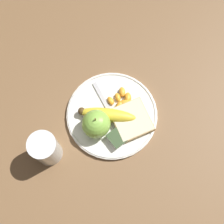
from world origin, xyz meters
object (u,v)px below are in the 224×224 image
Objects in this scene: fork at (111,114)px; apple at (96,124)px; jam_packet at (117,139)px; banana at (106,114)px; plate at (112,115)px; juice_glass at (46,149)px; bread_slice at (131,120)px.

apple is at bearing -71.19° from fork.
apple is at bearing 20.35° from jam_packet.
plate is at bearing -108.63° from banana.
juice_glass is 0.63× the size of fork.
apple is at bearing 104.19° from banana.
bread_slice reaches higher than plate.
apple reaches higher than plate.
juice_glass reaches higher than apple.
bread_slice is (-0.05, -0.05, -0.01)m from banana.
juice_glass is 0.19m from banana.
banana is at bearing -75.81° from apple.
jam_packet is (-0.02, 0.06, -0.00)m from bread_slice.
apple is 0.07m from jam_packet.
apple reaches higher than fork.
banana is at bearing -89.67° from fork.
fork reaches higher than plate.
juice_glass is at bearing 62.81° from jam_packet.
jam_packet is at bearing -159.65° from apple.
apple reaches higher than bread_slice.
bread_slice is at bearing 41.29° from fork.
plate is 0.06m from bread_slice.
banana is 1.11× the size of bread_slice.
bread_slice is at bearing -116.92° from apple.
apple is (-0.03, -0.14, -0.00)m from juice_glass.
fork is at bearing -100.08° from banana.
plate is 0.03m from banana.
fork is at bearing -25.98° from jam_packet.
banana is 0.77× the size of fork.
apple is at bearing 63.08° from bread_slice.
apple is 1.81× the size of jam_packet.
banana is (0.01, 0.02, 0.02)m from plate.
jam_packet reaches higher than plate.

